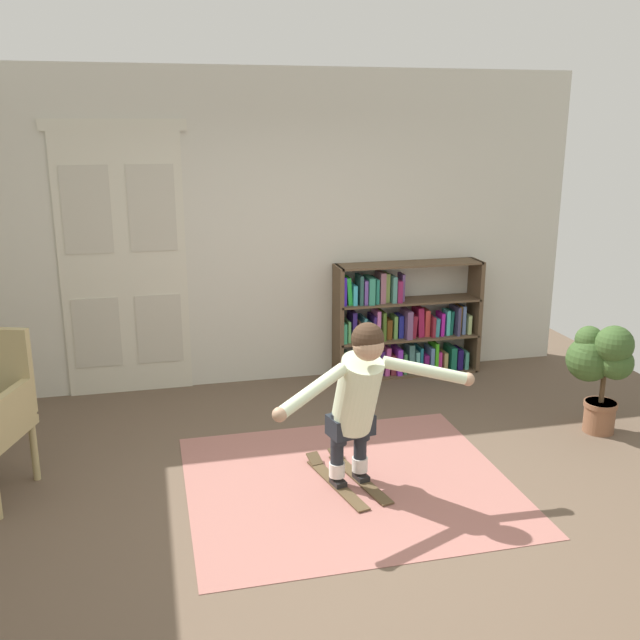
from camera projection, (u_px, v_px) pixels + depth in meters
name	position (u px, v px, depth m)	size (l,w,h in m)	color
ground_plane	(339.00, 512.00, 4.63)	(7.20, 7.20, 0.00)	brown
back_wall	(267.00, 230.00, 6.68)	(6.00, 0.10, 2.90)	beige
double_door	(123.00, 261.00, 6.38)	(1.22, 0.05, 2.45)	beige
rug	(348.00, 483.00, 5.00)	(2.21, 1.99, 0.01)	#9F655C
bookshelf	(401.00, 328.00, 7.03)	(1.45, 0.30, 1.12)	brown
potted_plant	(598.00, 362.00, 5.67)	(0.44, 0.49, 0.92)	brown
skis_pair	(346.00, 478.00, 5.02)	(0.44, 0.85, 0.07)	brown
person_skier	(359.00, 393.00, 4.69)	(1.42, 0.72, 1.14)	white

